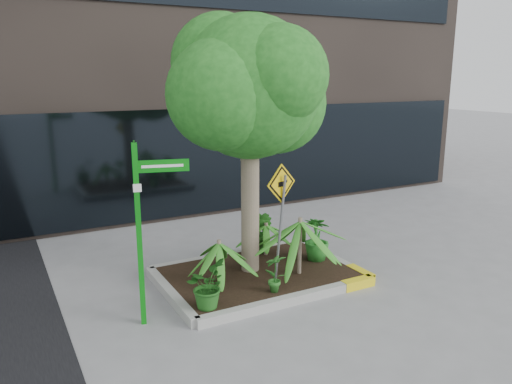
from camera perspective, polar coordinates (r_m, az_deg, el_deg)
name	(u,v)px	position (r m, az deg, el deg)	size (l,w,h in m)	color
ground	(256,288)	(8.49, 0.04, -10.91)	(80.00, 80.00, 0.00)	gray
planter	(261,274)	(8.77, 0.53, -9.37)	(3.35, 2.36, 0.15)	#9E9E99
tree	(249,88)	(8.22, -0.78, 11.83)	(2.99, 2.65, 4.48)	gray
palm_front	(300,221)	(8.42, 5.07, -3.35)	(1.12, 1.12, 1.24)	gray
palm_left	(219,243)	(8.13, -4.25, -5.80)	(0.82, 0.82, 0.91)	gray
palm_back	(266,225)	(9.36, 1.16, -3.79)	(0.71, 0.71, 0.79)	gray
shrub_a	(206,285)	(7.41, -5.72, -10.57)	(0.61, 0.61, 0.68)	#1D5618
shrub_b	(317,238)	(9.23, 6.95, -5.28)	(0.46, 0.46, 0.82)	#227021
shrub_c	(275,272)	(7.88, 2.18, -9.16)	(0.34, 0.34, 0.64)	#256820
shrub_d	(260,232)	(9.49, 0.48, -4.59)	(0.46, 0.46, 0.84)	#24651D
street_sign_post	(142,214)	(7.03, -12.93, -2.48)	(0.75, 0.89, 2.60)	#0B8112
cattle_sign	(281,205)	(7.80, 2.85, -1.44)	(0.60, 0.24, 2.00)	slate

